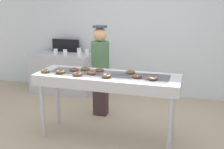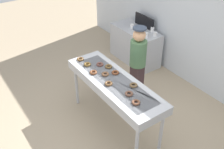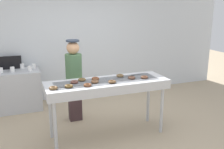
# 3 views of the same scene
# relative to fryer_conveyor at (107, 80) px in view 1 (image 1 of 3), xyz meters

# --- Properties ---
(ground_plane) EXTENTS (16.00, 16.00, 0.00)m
(ground_plane) POSITION_rel_fryer_conveyor_xyz_m (0.00, 0.00, -0.90)
(ground_plane) COLOR tan
(back_wall) EXTENTS (8.00, 0.12, 2.97)m
(back_wall) POSITION_rel_fryer_conveyor_xyz_m (0.00, 2.22, 0.58)
(back_wall) COLOR silver
(back_wall) RESTS_ON ground
(fryer_conveyor) EXTENTS (2.06, 0.66, 0.99)m
(fryer_conveyor) POSITION_rel_fryer_conveyor_xyz_m (0.00, 0.00, 0.00)
(fryer_conveyor) COLOR #B7BABF
(fryer_conveyor) RESTS_ON ground
(chocolate_donut_0) EXTENTS (0.14, 0.14, 0.04)m
(chocolate_donut_0) POSITION_rel_fryer_conveyor_xyz_m (-0.16, 0.14, 0.11)
(chocolate_donut_0) COLOR brown
(chocolate_donut_0) RESTS_ON fryer_conveyor
(chocolate_donut_1) EXTENTS (0.18, 0.18, 0.04)m
(chocolate_donut_1) POSITION_rel_fryer_conveyor_xyz_m (0.43, -0.03, 0.11)
(chocolate_donut_1) COLOR brown
(chocolate_donut_1) RESTS_ON fryer_conveyor
(chocolate_donut_2) EXTENTS (0.18, 0.18, 0.04)m
(chocolate_donut_2) POSITION_rel_fryer_conveyor_xyz_m (0.65, -0.08, 0.11)
(chocolate_donut_2) COLOR brown
(chocolate_donut_2) RESTS_ON fryer_conveyor
(chocolate_donut_3) EXTENTS (0.18, 0.18, 0.04)m
(chocolate_donut_3) POSITION_rel_fryer_conveyor_xyz_m (-0.39, 0.15, 0.11)
(chocolate_donut_3) COLOR brown
(chocolate_donut_3) RESTS_ON fryer_conveyor
(chocolate_donut_4) EXTENTS (0.18, 0.18, 0.04)m
(chocolate_donut_4) POSITION_rel_fryer_conveyor_xyz_m (-0.91, -0.13, 0.11)
(chocolate_donut_4) COLOR brown
(chocolate_donut_4) RESTS_ON fryer_conveyor
(chocolate_donut_5) EXTENTS (0.16, 0.16, 0.04)m
(chocolate_donut_5) POSITION_rel_fryer_conveyor_xyz_m (-0.54, 0.07, 0.11)
(chocolate_donut_5) COLOR brown
(chocolate_donut_5) RESTS_ON fryer_conveyor
(chocolate_donut_6) EXTENTS (0.18, 0.18, 0.04)m
(chocolate_donut_6) POSITION_rel_fryer_conveyor_xyz_m (-0.39, -0.17, 0.11)
(chocolate_donut_6) COLOR brown
(chocolate_donut_6) RESTS_ON fryer_conveyor
(chocolate_donut_7) EXTENTS (0.14, 0.14, 0.04)m
(chocolate_donut_7) POSITION_rel_fryer_conveyor_xyz_m (-0.67, -0.12, 0.11)
(chocolate_donut_7) COLOR brown
(chocolate_donut_7) RESTS_ON fryer_conveyor
(chocolate_donut_8) EXTENTS (0.15, 0.15, 0.04)m
(chocolate_donut_8) POSITION_rel_fryer_conveyor_xyz_m (0.30, 0.16, 0.11)
(chocolate_donut_8) COLOR brown
(chocolate_donut_8) RESTS_ON fryer_conveyor
(chocolate_donut_9) EXTENTS (0.13, 0.13, 0.04)m
(chocolate_donut_9) POSITION_rel_fryer_conveyor_xyz_m (0.03, -0.14, 0.11)
(chocolate_donut_9) COLOR brown
(chocolate_donut_9) RESTS_ON fryer_conveyor
(chocolate_donut_10) EXTENTS (0.18, 0.18, 0.04)m
(chocolate_donut_10) POSITION_rel_fryer_conveyor_xyz_m (-0.22, -0.03, 0.11)
(chocolate_donut_10) COLOR brown
(chocolate_donut_10) RESTS_ON fryer_conveyor
(worker_baker) EXTENTS (0.31, 0.31, 1.59)m
(worker_baker) POSITION_rel_fryer_conveyor_xyz_m (-0.38, 0.82, -0.01)
(worker_baker) COLOR #3B292C
(worker_baker) RESTS_ON ground
(prep_counter) EXTENTS (1.33, 0.59, 0.86)m
(prep_counter) POSITION_rel_fryer_conveyor_xyz_m (-1.60, 1.77, -0.47)
(prep_counter) COLOR #B7BABF
(prep_counter) RESTS_ON ground
(paper_cup_0) EXTENTS (0.09, 0.09, 0.11)m
(paper_cup_0) POSITION_rel_fryer_conveyor_xyz_m (-1.04, 1.87, 0.01)
(paper_cup_0) COLOR white
(paper_cup_0) RESTS_ON prep_counter
(paper_cup_1) EXTENTS (0.09, 0.09, 0.11)m
(paper_cup_1) POSITION_rel_fryer_conveyor_xyz_m (-1.13, 1.68, 0.01)
(paper_cup_1) COLOR white
(paper_cup_1) RESTS_ON prep_counter
(paper_cup_2) EXTENTS (0.09, 0.09, 0.11)m
(paper_cup_2) POSITION_rel_fryer_conveyor_xyz_m (-1.70, 1.73, 0.01)
(paper_cup_2) COLOR white
(paper_cup_2) RESTS_ON prep_counter
(paper_cup_3) EXTENTS (0.09, 0.09, 0.11)m
(paper_cup_3) POSITION_rel_fryer_conveyor_xyz_m (-1.48, 1.73, 0.01)
(paper_cup_3) COLOR white
(paper_cup_3) RESTS_ON prep_counter
(paper_cup_4) EXTENTS (0.09, 0.09, 0.11)m
(paper_cup_4) POSITION_rel_fryer_conveyor_xyz_m (-1.27, 2.00, 0.01)
(paper_cup_4) COLOR white
(paper_cup_4) RESTS_ON prep_counter
(menu_display) EXTENTS (0.64, 0.04, 0.28)m
(menu_display) POSITION_rel_fryer_conveyor_xyz_m (-1.60, 2.02, 0.10)
(menu_display) COLOR black
(menu_display) RESTS_ON prep_counter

